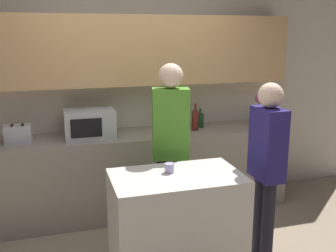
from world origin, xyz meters
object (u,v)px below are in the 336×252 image
object	(u,v)px
microwave	(90,124)
bottle_1	(173,119)
bottle_2	(183,119)
bottle_3	(195,120)
bottle_4	(200,120)
potted_plant	(260,109)
cup_0	(169,168)
toaster	(18,134)
person_left	(171,138)
person_center	(267,159)
bottle_0	(164,122)

from	to	relation	value
microwave	bottle_1	size ratio (longest dim) A/B	1.65
microwave	bottle_2	xyz separation A→B (m)	(1.08, 0.11, -0.04)
bottle_1	bottle_2	size ratio (longest dim) A/B	1.12
bottle_3	bottle_4	bearing A→B (deg)	49.40
potted_plant	bottle_3	distance (m)	0.83
microwave	cup_0	size ratio (longest dim) A/B	6.52
microwave	bottle_4	distance (m)	1.30
microwave	bottle_2	size ratio (longest dim) A/B	1.85
microwave	bottle_1	world-z (taller)	bottle_1
bottle_1	bottle_3	xyz separation A→B (m)	(0.23, -0.14, -0.00)
toaster	bottle_3	distance (m)	1.90
bottle_3	cup_0	xyz separation A→B (m)	(-0.66, -1.17, -0.11)
toaster	bottle_1	bearing A→B (deg)	3.87
microwave	toaster	xyz separation A→B (m)	(-0.72, 0.00, -0.06)
bottle_4	person_left	size ratio (longest dim) A/B	0.13
bottle_4	person_center	world-z (taller)	person_center
bottle_1	bottle_4	distance (m)	0.34
bottle_3	cup_0	world-z (taller)	bottle_3
bottle_3	person_center	xyz separation A→B (m)	(0.19, -1.25, -0.09)
bottle_1	person_center	xyz separation A→B (m)	(0.42, -1.39, -0.09)
bottle_0	bottle_3	world-z (taller)	bottle_3
bottle_0	bottle_1	size ratio (longest dim) A/B	0.75
person_left	person_center	world-z (taller)	person_left
toaster	potted_plant	distance (m)	2.73
toaster	cup_0	bearing A→B (deg)	-43.89
bottle_4	cup_0	distance (m)	1.51
bottle_4	person_left	xyz separation A→B (m)	(-0.60, -0.79, 0.04)
person_center	cup_0	bearing A→B (deg)	84.96
toaster	bottle_1	size ratio (longest dim) A/B	0.82
bottle_0	person_left	size ratio (longest dim) A/B	0.14
toaster	person_left	bearing A→B (deg)	-26.14
bottle_0	bottle_3	bearing A→B (deg)	-19.66
cup_0	person_left	xyz separation A→B (m)	(0.16, 0.51, 0.11)
microwave	person_center	size ratio (longest dim) A/B	0.32
bottle_2	cup_0	bearing A→B (deg)	-112.96
microwave	bottle_0	xyz separation A→B (m)	(0.85, 0.10, -0.06)
bottle_1	person_left	world-z (taller)	person_left
person_left	potted_plant	bearing A→B (deg)	-140.45
bottle_2	person_left	world-z (taller)	person_left
potted_plant	bottle_0	xyz separation A→B (m)	(-1.16, 0.10, -0.11)
toaster	bottle_4	bearing A→B (deg)	2.96
microwave	toaster	size ratio (longest dim) A/B	2.00
potted_plant	person_center	xyz separation A→B (m)	(-0.64, -1.27, -0.17)
bottle_0	bottle_4	xyz separation A→B (m)	(0.44, 0.01, -0.00)
bottle_3	cup_0	distance (m)	1.35
potted_plant	bottle_4	size ratio (longest dim) A/B	1.76
toaster	bottle_2	bearing A→B (deg)	3.57
potted_plant	bottle_3	world-z (taller)	potted_plant
bottle_0	person_left	world-z (taller)	person_left
bottle_2	cup_0	distance (m)	1.42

